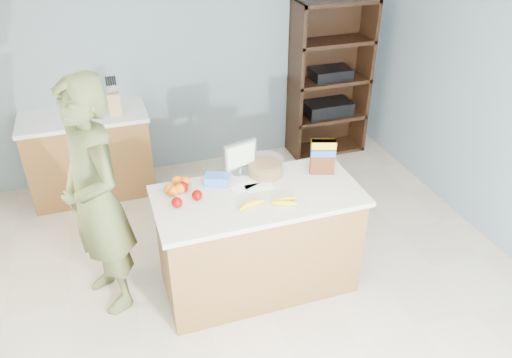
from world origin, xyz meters
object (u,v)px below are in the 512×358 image
object	(u,v)px
counter_peninsula	(258,244)
shelving_unit	(328,81)
person	(95,200)
tv	(240,156)
cereal_box	(323,154)

from	to	relation	value
counter_peninsula	shelving_unit	size ratio (longest dim) A/B	0.87
person	counter_peninsula	bearing A→B (deg)	55.91
tv	cereal_box	xyz separation A→B (m)	(0.62, -0.19, 0.01)
shelving_unit	tv	world-z (taller)	shelving_unit
counter_peninsula	shelving_unit	world-z (taller)	shelving_unit
shelving_unit	tv	xyz separation A→B (m)	(-1.59, -1.73, 0.19)
counter_peninsula	shelving_unit	xyz separation A→B (m)	(1.55, 2.05, 0.45)
tv	shelving_unit	bearing A→B (deg)	47.40
shelving_unit	person	bearing A→B (deg)	-146.19
shelving_unit	person	xyz separation A→B (m)	(-2.71, -1.81, 0.07)
shelving_unit	tv	distance (m)	2.36
counter_peninsula	cereal_box	size ratio (longest dim) A/B	5.43
cereal_box	person	bearing A→B (deg)	176.44
counter_peninsula	person	size ratio (longest dim) A/B	0.83
shelving_unit	cereal_box	bearing A→B (deg)	-116.84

